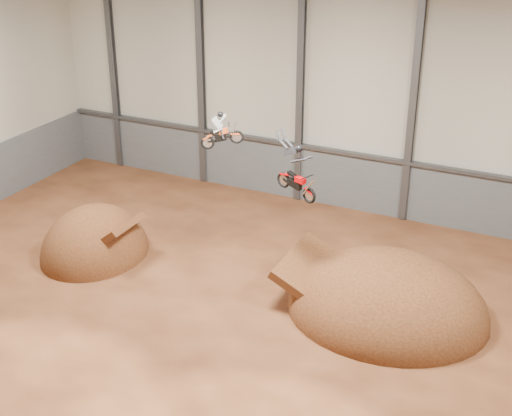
{
  "coord_description": "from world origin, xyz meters",
  "views": [
    {
      "loc": [
        12.04,
        -22.88,
        18.05
      ],
      "look_at": [
        -0.98,
        4.0,
        4.31
      ],
      "focal_mm": 50.0,
      "sensor_mm": 36.0,
      "label": 1
    }
  ],
  "objects_px": {
    "takeoff_ramp": "(96,254)",
    "fmx_rider_a": "(223,128)",
    "landing_ramp": "(386,312)",
    "fmx_rider_b": "(296,167)"
  },
  "relations": [
    {
      "from": "takeoff_ramp",
      "to": "fmx_rider_a",
      "type": "xyz_separation_m",
      "value": [
        7.11,
        1.41,
        7.65
      ]
    },
    {
      "from": "landing_ramp",
      "to": "fmx_rider_b",
      "type": "bearing_deg",
      "value": -173.27
    },
    {
      "from": "fmx_rider_b",
      "to": "landing_ramp",
      "type": "bearing_deg",
      "value": 27.34
    },
    {
      "from": "landing_ramp",
      "to": "fmx_rider_b",
      "type": "height_order",
      "value": "fmx_rider_b"
    },
    {
      "from": "landing_ramp",
      "to": "fmx_rider_b",
      "type": "relative_size",
      "value": 3.0
    },
    {
      "from": "landing_ramp",
      "to": "fmx_rider_a",
      "type": "bearing_deg",
      "value": 179.37
    },
    {
      "from": "landing_ramp",
      "to": "fmx_rider_a",
      "type": "relative_size",
      "value": 4.62
    },
    {
      "from": "takeoff_ramp",
      "to": "fmx_rider_a",
      "type": "height_order",
      "value": "fmx_rider_a"
    },
    {
      "from": "takeoff_ramp",
      "to": "landing_ramp",
      "type": "bearing_deg",
      "value": 4.87
    },
    {
      "from": "fmx_rider_a",
      "to": "fmx_rider_b",
      "type": "distance_m",
      "value": 4.12
    }
  ]
}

